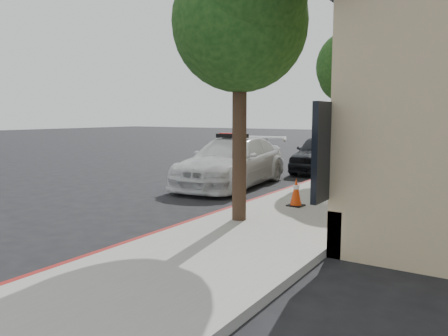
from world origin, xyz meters
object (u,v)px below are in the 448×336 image
police_car (232,162)px  fire_hydrant (330,190)px  traffic_cone (296,192)px  parked_car_mid (322,153)px  parked_car_far (361,147)px

police_car → fire_hydrant: (4.12, -2.01, -0.30)m
fire_hydrant → traffic_cone: 0.92m
police_car → parked_car_mid: (1.31, 5.13, -0.03)m
parked_car_far → traffic_cone: (2.17, -13.87, -0.20)m
traffic_cone → fire_hydrant: bearing=45.9°
parked_car_mid → traffic_cone: bearing=-81.1°
traffic_cone → parked_car_mid: bearing=105.5°
parked_car_mid → fire_hydrant: parked_car_mid is taller
police_car → fire_hydrant: size_ratio=7.74×
police_car → fire_hydrant: bearing=-31.5°
police_car → parked_car_far: police_car is taller
traffic_cone → parked_car_far: bearing=98.9°
fire_hydrant → traffic_cone: (-0.64, -0.66, -0.02)m
parked_car_mid → traffic_cone: parked_car_mid is taller
fire_hydrant → parked_car_far: bearing=107.7°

